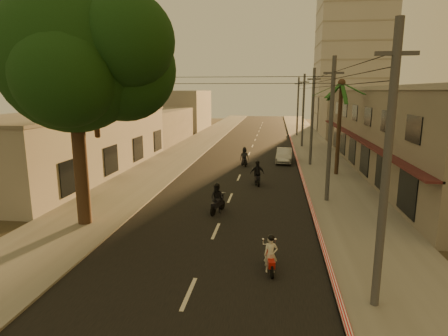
{
  "coord_description": "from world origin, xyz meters",
  "views": [
    {
      "loc": [
        2.84,
        -15.62,
        6.95
      ],
      "look_at": [
        -0.47,
        8.45,
        1.93
      ],
      "focal_mm": 30.0,
      "sensor_mm": 36.0,
      "label": 1
    }
  ],
  "objects_px": {
    "scooter_red": "(271,255)",
    "broadleaf_tree": "(81,59)",
    "scooter_mid_a": "(217,199)",
    "scooter_far_a": "(244,157)",
    "parked_car": "(284,155)",
    "palm_tree": "(341,88)",
    "scooter_mid_b": "(257,174)"
  },
  "relations": [
    {
      "from": "broadleaf_tree",
      "to": "scooter_far_a",
      "type": "relative_size",
      "value": 6.69
    },
    {
      "from": "broadleaf_tree",
      "to": "scooter_mid_a",
      "type": "relative_size",
      "value": 6.65
    },
    {
      "from": "scooter_mid_b",
      "to": "scooter_mid_a",
      "type": "bearing_deg",
      "value": -116.54
    },
    {
      "from": "palm_tree",
      "to": "scooter_mid_b",
      "type": "bearing_deg",
      "value": -146.95
    },
    {
      "from": "scooter_mid_b",
      "to": "parked_car",
      "type": "relative_size",
      "value": 0.45
    },
    {
      "from": "scooter_far_a",
      "to": "parked_car",
      "type": "bearing_deg",
      "value": 18.71
    },
    {
      "from": "palm_tree",
      "to": "parked_car",
      "type": "distance_m",
      "value": 9.35
    },
    {
      "from": "scooter_mid_b",
      "to": "palm_tree",
      "type": "bearing_deg",
      "value": 22.19
    },
    {
      "from": "broadleaf_tree",
      "to": "palm_tree",
      "type": "relative_size",
      "value": 1.48
    },
    {
      "from": "scooter_far_a",
      "to": "parked_car",
      "type": "relative_size",
      "value": 0.42
    },
    {
      "from": "scooter_red",
      "to": "scooter_far_a",
      "type": "distance_m",
      "value": 21.17
    },
    {
      "from": "broadleaf_tree",
      "to": "scooter_red",
      "type": "bearing_deg",
      "value": -23.68
    },
    {
      "from": "scooter_far_a",
      "to": "scooter_mid_b",
      "type": "bearing_deg",
      "value": -90.4
    },
    {
      "from": "broadleaf_tree",
      "to": "parked_car",
      "type": "bearing_deg",
      "value": 61.5
    },
    {
      "from": "broadleaf_tree",
      "to": "parked_car",
      "type": "height_order",
      "value": "broadleaf_tree"
    },
    {
      "from": "scooter_red",
      "to": "scooter_far_a",
      "type": "relative_size",
      "value": 0.88
    },
    {
      "from": "palm_tree",
      "to": "scooter_far_a",
      "type": "bearing_deg",
      "value": 159.35
    },
    {
      "from": "scooter_red",
      "to": "parked_car",
      "type": "height_order",
      "value": "scooter_red"
    },
    {
      "from": "broadleaf_tree",
      "to": "scooter_far_a",
      "type": "height_order",
      "value": "broadleaf_tree"
    },
    {
      "from": "parked_car",
      "to": "scooter_mid_b",
      "type": "bearing_deg",
      "value": -99.82
    },
    {
      "from": "scooter_mid_a",
      "to": "scooter_far_a",
      "type": "height_order",
      "value": "scooter_mid_a"
    },
    {
      "from": "scooter_red",
      "to": "scooter_mid_a",
      "type": "bearing_deg",
      "value": 106.89
    },
    {
      "from": "broadleaf_tree",
      "to": "palm_tree",
      "type": "bearing_deg",
      "value": 43.48
    },
    {
      "from": "scooter_mid_a",
      "to": "palm_tree",
      "type": "bearing_deg",
      "value": 69.06
    },
    {
      "from": "scooter_far_a",
      "to": "scooter_red",
      "type": "bearing_deg",
      "value": -95.15
    },
    {
      "from": "scooter_mid_a",
      "to": "scooter_mid_b",
      "type": "relative_size",
      "value": 0.95
    },
    {
      "from": "scooter_red",
      "to": "broadleaf_tree",
      "type": "bearing_deg",
      "value": 148.42
    },
    {
      "from": "broadleaf_tree",
      "to": "scooter_mid_a",
      "type": "xyz_separation_m",
      "value": [
        6.24,
        2.72,
        -7.65
      ]
    },
    {
      "from": "broadleaf_tree",
      "to": "palm_tree",
      "type": "xyz_separation_m",
      "value": [
        14.61,
        13.86,
        -1.33
      ]
    },
    {
      "from": "scooter_far_a",
      "to": "broadleaf_tree",
      "type": "bearing_deg",
      "value": -124.16
    },
    {
      "from": "scooter_far_a",
      "to": "scooter_mid_a",
      "type": "bearing_deg",
      "value": -104.26
    },
    {
      "from": "scooter_mid_a",
      "to": "parked_car",
      "type": "bearing_deg",
      "value": 91.8
    }
  ]
}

